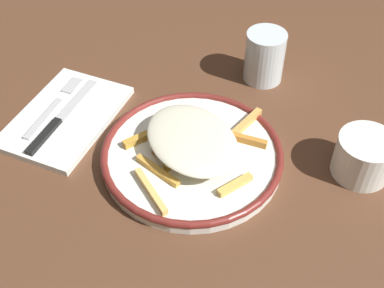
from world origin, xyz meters
TOP-DOWN VIEW (x-y plane):
  - ground_plane at (0.00, 0.00)m, footprint 2.60×2.60m
  - plate at (0.00, 0.00)m, footprint 0.30×0.30m
  - fries_heap at (-0.00, 0.00)m, footprint 0.22×0.27m
  - napkin at (-0.25, -0.00)m, footprint 0.16×0.23m
  - fork at (-0.28, 0.01)m, footprint 0.03×0.18m
  - knife at (-0.25, -0.02)m, footprint 0.02×0.21m
  - water_glass at (0.04, 0.26)m, footprint 0.08×0.08m
  - coffee_mug at (0.26, 0.09)m, footprint 0.12×0.09m

SIDE VIEW (x-z plane):
  - ground_plane at x=0.00m, z-range 0.00..0.00m
  - napkin at x=-0.25m, z-range 0.00..0.01m
  - plate at x=0.00m, z-range 0.00..0.03m
  - fork at x=-0.28m, z-range 0.01..0.02m
  - knife at x=-0.25m, z-range 0.01..0.02m
  - coffee_mug at x=0.26m, z-range 0.00..0.07m
  - fries_heap at x=0.00m, z-range 0.02..0.06m
  - water_glass at x=0.04m, z-range 0.00..0.10m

